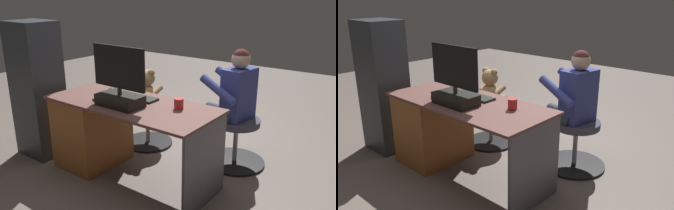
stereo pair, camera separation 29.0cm
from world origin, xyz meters
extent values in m
plane|color=#6D6058|center=(0.00, 0.00, 0.00)|extent=(10.00, 10.00, 0.00)
cube|color=brown|center=(0.00, 0.30, 0.70)|extent=(1.54, 0.67, 0.02)
cube|color=#9C5726|center=(0.51, 0.30, 0.35)|extent=(0.49, 0.61, 0.69)
cube|color=#534E57|center=(-0.75, 0.30, 0.35)|extent=(0.02, 0.60, 0.69)
cube|color=black|center=(0.01, 0.42, 0.76)|extent=(0.39, 0.22, 0.10)
cylinder|color=#333338|center=(0.01, 0.42, 0.84)|extent=(0.04, 0.04, 0.06)
cube|color=black|center=(0.01, 0.42, 1.04)|extent=(0.54, 0.02, 0.35)
cube|color=#19598C|center=(0.01, 0.41, 1.04)|extent=(0.50, 0.00, 0.31)
cube|color=black|center=(0.05, 0.18, 0.72)|extent=(0.42, 0.14, 0.02)
ellipsoid|color=#22272A|center=(0.38, 0.15, 0.73)|extent=(0.06, 0.10, 0.04)
cylinder|color=red|center=(-0.43, 0.20, 0.76)|extent=(0.08, 0.08, 0.09)
cube|color=black|center=(0.26, 0.40, 0.72)|extent=(0.09, 0.16, 0.02)
cylinder|color=black|center=(0.36, -0.34, 0.01)|extent=(0.54, 0.54, 0.03)
cylinder|color=gray|center=(0.36, -0.34, 0.22)|extent=(0.04, 0.04, 0.38)
cylinder|color=maroon|center=(0.36, -0.34, 0.44)|extent=(0.44, 0.44, 0.06)
ellipsoid|color=tan|center=(0.36, -0.34, 0.57)|extent=(0.20, 0.17, 0.21)
sphere|color=tan|center=(0.36, -0.34, 0.75)|extent=(0.18, 0.18, 0.18)
sphere|color=beige|center=(0.36, -0.42, 0.74)|extent=(0.07, 0.07, 0.07)
sphere|color=tan|center=(0.30, -0.34, 0.82)|extent=(0.07, 0.07, 0.07)
sphere|color=tan|center=(0.42, -0.34, 0.82)|extent=(0.07, 0.07, 0.07)
cylinder|color=tan|center=(0.26, -0.38, 0.62)|extent=(0.06, 0.16, 0.11)
cylinder|color=tan|center=(0.46, -0.38, 0.62)|extent=(0.06, 0.16, 0.11)
cylinder|color=tan|center=(0.31, -0.46, 0.50)|extent=(0.07, 0.13, 0.07)
cylinder|color=tan|center=(0.41, -0.46, 0.50)|extent=(0.07, 0.13, 0.07)
cylinder|color=black|center=(-0.62, -0.49, 0.01)|extent=(0.59, 0.59, 0.03)
cylinder|color=gray|center=(-0.62, -0.49, 0.22)|extent=(0.04, 0.04, 0.38)
cylinder|color=#434455|center=(-0.62, -0.49, 0.44)|extent=(0.44, 0.44, 0.06)
cube|color=#39428E|center=(-0.62, -0.49, 0.71)|extent=(0.25, 0.35, 0.49)
sphere|color=#CFAC8C|center=(-0.62, -0.49, 1.03)|extent=(0.17, 0.17, 0.17)
sphere|color=#4F2425|center=(-0.62, -0.49, 1.05)|extent=(0.16, 0.16, 0.16)
cylinder|color=#39428E|center=(-0.52, -0.28, 0.78)|extent=(0.39, 0.13, 0.23)
cylinder|color=#39428E|center=(-0.46, -0.67, 0.78)|extent=(0.39, 0.13, 0.23)
cylinder|color=#333642|center=(-0.46, -0.38, 0.49)|extent=(0.37, 0.16, 0.11)
cylinder|color=#333642|center=(-0.28, -0.35, 0.23)|extent=(0.10, 0.10, 0.47)
cylinder|color=#333642|center=(-0.43, -0.55, 0.49)|extent=(0.37, 0.16, 0.11)
cylinder|color=#333642|center=(-0.25, -0.53, 0.23)|extent=(0.10, 0.10, 0.47)
cube|color=#2B3035|center=(1.10, 0.48, 0.68)|extent=(0.44, 0.36, 1.36)
camera|label=1|loc=(-1.94, 2.39, 1.63)|focal=37.13mm
camera|label=2|loc=(-2.16, 2.20, 1.63)|focal=37.13mm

